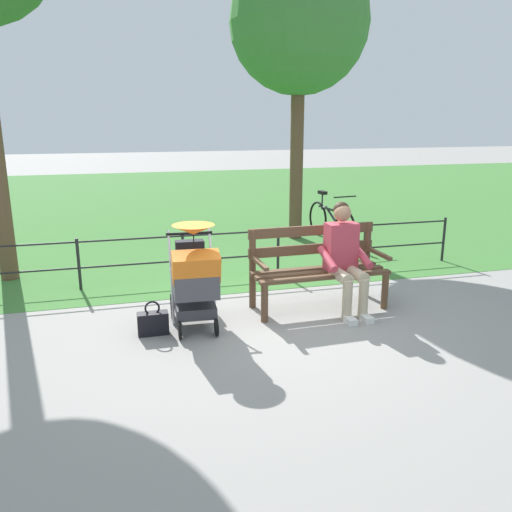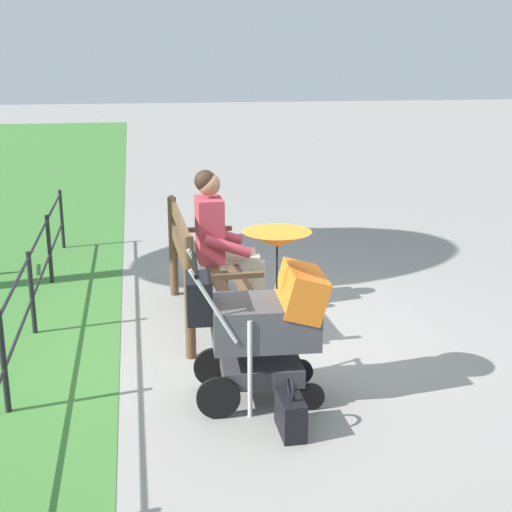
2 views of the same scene
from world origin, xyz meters
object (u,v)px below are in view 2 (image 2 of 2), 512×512
object	(u,v)px
handbag	(291,413)
stroller	(265,315)
person_on_bench	(222,237)
park_bench	(200,263)

from	to	relation	value
handbag	stroller	bearing A→B (deg)	-171.05
stroller	handbag	world-z (taller)	stroller
person_on_bench	stroller	world-z (taller)	person_on_bench
stroller	handbag	bearing A→B (deg)	8.95
person_on_bench	stroller	size ratio (longest dim) A/B	1.11
park_bench	person_on_bench	world-z (taller)	person_on_bench
person_on_bench	stroller	xyz separation A→B (m)	(1.76, 0.06, -0.08)
park_bench	person_on_bench	size ratio (longest dim) A/B	1.26
person_on_bench	handbag	bearing A→B (deg)	3.41
park_bench	handbag	xyz separation A→B (m)	(1.97, 0.36, -0.40)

